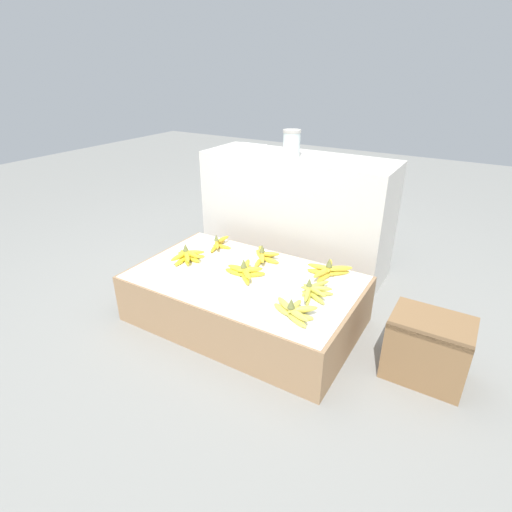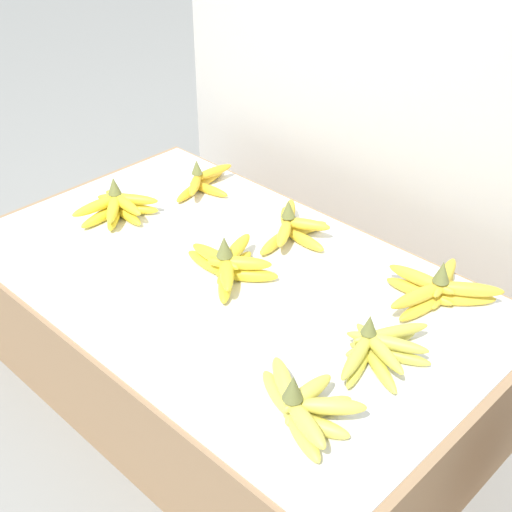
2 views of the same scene
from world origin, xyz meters
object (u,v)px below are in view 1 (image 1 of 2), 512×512
(banana_bunch_front_midright, at_px, (295,311))
(foam_tray_white, at_px, (248,146))
(wooden_crate, at_px, (427,348))
(banana_bunch_back_midleft, at_px, (264,256))
(banana_bunch_back_midright, at_px, (328,270))
(glass_jar, at_px, (292,143))
(banana_bunch_middle_midright, at_px, (313,291))
(banana_bunch_middle_left, at_px, (187,256))
(banana_bunch_back_left, at_px, (219,244))
(banana_bunch_middle_midleft, at_px, (245,271))

(banana_bunch_front_midright, distance_m, foam_tray_white, 1.42)
(wooden_crate, distance_m, banana_bunch_back_midleft, 0.97)
(banana_bunch_back_midright, distance_m, glass_jar, 0.85)
(banana_bunch_middle_midright, bearing_deg, banana_bunch_middle_left, -178.61)
(glass_jar, bearing_deg, foam_tray_white, 163.70)
(banana_bunch_back_midleft, bearing_deg, banana_bunch_back_midright, 2.80)
(banana_bunch_back_left, bearing_deg, banana_bunch_front_midright, -30.63)
(banana_bunch_front_midright, xyz_separation_m, foam_tray_white, (-0.87, 1.01, 0.47))
(banana_bunch_middle_left, bearing_deg, banana_bunch_back_midleft, 31.87)
(banana_bunch_back_midright, bearing_deg, foam_tray_white, 146.08)
(banana_bunch_back_left, xyz_separation_m, banana_bunch_back_midleft, (0.33, -0.01, 0.00))
(wooden_crate, relative_size, glass_jar, 2.09)
(banana_bunch_middle_midright, bearing_deg, banana_bunch_middle_midleft, -179.10)
(banana_bunch_middle_left, distance_m, foam_tray_white, 0.96)
(banana_bunch_middle_midright, bearing_deg, banana_bunch_back_midright, 94.74)
(banana_bunch_front_midright, height_order, banana_bunch_middle_midleft, banana_bunch_middle_midleft)
(banana_bunch_front_midright, relative_size, foam_tray_white, 1.05)
(banana_bunch_front_midright, height_order, banana_bunch_back_left, banana_bunch_front_midright)
(banana_bunch_middle_left, height_order, banana_bunch_back_midright, banana_bunch_back_midright)
(banana_bunch_front_midright, relative_size, banana_bunch_back_midleft, 1.01)
(banana_bunch_back_midright, height_order, glass_jar, glass_jar)
(wooden_crate, xyz_separation_m, banana_bunch_middle_left, (-1.31, -0.07, 0.16))
(banana_bunch_front_midright, xyz_separation_m, banana_bunch_back_left, (-0.73, 0.43, -0.01))
(banana_bunch_back_midright, bearing_deg, banana_bunch_front_midright, -87.43)
(foam_tray_white, bearing_deg, banana_bunch_middle_midright, -42.69)
(banana_bunch_back_left, height_order, banana_bunch_back_midleft, banana_bunch_back_midleft)
(banana_bunch_back_midright, bearing_deg, banana_bunch_back_midleft, -177.20)
(banana_bunch_back_midleft, relative_size, foam_tray_white, 1.03)
(banana_bunch_middle_midright, distance_m, banana_bunch_back_left, 0.76)
(wooden_crate, relative_size, banana_bunch_back_left, 1.61)
(banana_bunch_back_midleft, height_order, glass_jar, glass_jar)
(banana_bunch_middle_midleft, bearing_deg, wooden_crate, 3.43)
(foam_tray_white, bearing_deg, banana_bunch_back_left, -75.86)
(banana_bunch_front_midright, height_order, foam_tray_white, foam_tray_white)
(banana_bunch_front_midright, relative_size, banana_bunch_middle_midright, 0.91)
(banana_bunch_front_midright, distance_m, banana_bunch_back_midleft, 0.58)
(banana_bunch_middle_left, xyz_separation_m, banana_bunch_middle_midleft, (0.38, 0.01, 0.00))
(banana_bunch_middle_left, bearing_deg, banana_bunch_front_midright, -13.63)
(banana_bunch_back_left, distance_m, banana_bunch_back_midleft, 0.33)
(wooden_crate, xyz_separation_m, banana_bunch_back_midright, (-0.56, 0.18, 0.16))
(banana_bunch_middle_left, bearing_deg, wooden_crate, 2.98)
(banana_bunch_front_midright, height_order, banana_bunch_back_midleft, banana_bunch_front_midright)
(banana_bunch_middle_midleft, height_order, banana_bunch_back_midleft, banana_bunch_middle_midleft)
(banana_bunch_back_midleft, relative_size, banana_bunch_back_midright, 0.89)
(banana_bunch_middle_midleft, height_order, banana_bunch_back_midright, banana_bunch_middle_midleft)
(wooden_crate, bearing_deg, glass_jar, 148.02)
(banana_bunch_middle_midright, distance_m, banana_bunch_back_midleft, 0.45)
(banana_bunch_middle_midright, distance_m, banana_bunch_back_midright, 0.23)
(banana_bunch_middle_midleft, bearing_deg, banana_bunch_back_midright, 32.68)
(banana_bunch_back_left, bearing_deg, banana_bunch_middle_midleft, -34.32)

